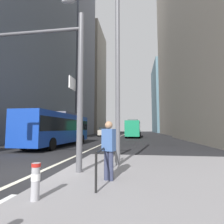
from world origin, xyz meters
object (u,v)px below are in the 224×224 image
object	(u,v)px
car_oncoming_mid	(103,132)
bollard_left	(36,179)
street_lamp_post	(118,50)
city_bus_blue_oncoming	(59,127)
car_receding_near	(135,131)
pedestrian_walking	(109,147)
city_bus_red_receding	(134,128)
traffic_signal_gantry	(29,67)

from	to	relation	value
car_oncoming_mid	bollard_left	distance (m)	35.57
street_lamp_post	bollard_left	size ratio (longest dim) A/B	10.11
street_lamp_post	city_bus_blue_oncoming	bearing A→B (deg)	127.44
street_lamp_post	bollard_left	world-z (taller)	street_lamp_post
car_receding_near	bollard_left	xyz separation A→B (m)	(-1.63, -48.69, -0.40)
city_bus_blue_oncoming	pedestrian_walking	world-z (taller)	city_bus_blue_oncoming
city_bus_red_receding	bollard_left	size ratio (longest dim) A/B	14.68
city_bus_blue_oncoming	city_bus_red_receding	xyz separation A→B (m)	(6.97, 19.18, 0.00)
car_receding_near	street_lamp_post	bearing A→B (deg)	-90.33
car_receding_near	street_lamp_post	distance (m)	44.87
city_bus_blue_oncoming	car_oncoming_mid	xyz separation A→B (m)	(0.26, 22.19, -0.84)
car_receding_near	bollard_left	size ratio (longest dim) A/B	5.61
city_bus_blue_oncoming	pedestrian_walking	bearing A→B (deg)	-58.77
city_bus_blue_oncoming	car_oncoming_mid	distance (m)	22.20
city_bus_blue_oncoming	street_lamp_post	size ratio (longest dim) A/B	1.37
city_bus_red_receding	car_receding_near	world-z (taller)	city_bus_red_receding
city_bus_blue_oncoming	car_oncoming_mid	size ratio (longest dim) A/B	2.35
city_bus_blue_oncoming	street_lamp_post	distance (m)	11.82
traffic_signal_gantry	pedestrian_walking	distance (m)	4.54
traffic_signal_gantry	pedestrian_walking	xyz separation A→B (m)	(3.33, -0.85, -2.98)
traffic_signal_gantry	pedestrian_walking	world-z (taller)	traffic_signal_gantry
street_lamp_post	pedestrian_walking	distance (m)	4.74
car_oncoming_mid	pedestrian_walking	bearing A→B (deg)	-78.88
city_bus_red_receding	car_oncoming_mid	xyz separation A→B (m)	(-6.71, 3.01, -0.85)
city_bus_blue_oncoming	city_bus_red_receding	distance (m)	20.40
city_bus_red_receding	car_receding_near	distance (m)	16.54
city_bus_blue_oncoming	traffic_signal_gantry	distance (m)	11.25
car_receding_near	bollard_left	world-z (taller)	car_receding_near
city_bus_red_receding	bollard_left	distance (m)	32.23
car_receding_near	traffic_signal_gantry	size ratio (longest dim) A/B	0.70
city_bus_blue_oncoming	traffic_signal_gantry	world-z (taller)	traffic_signal_gantry
car_receding_near	bollard_left	bearing A→B (deg)	-91.92
city_bus_blue_oncoming	city_bus_red_receding	size ratio (longest dim) A/B	0.94
city_bus_red_receding	traffic_signal_gantry	size ratio (longest dim) A/B	1.84
city_bus_blue_oncoming	street_lamp_post	bearing A→B (deg)	-52.56
city_bus_red_receding	car_oncoming_mid	world-z (taller)	city_bus_red_receding
traffic_signal_gantry	bollard_left	distance (m)	4.79
car_receding_near	street_lamp_post	xyz separation A→B (m)	(-0.25, -44.67, 4.29)
city_bus_red_receding	car_receding_near	xyz separation A→B (m)	(0.16, 16.52, -0.85)
car_receding_near	car_oncoming_mid	bearing A→B (deg)	-116.93
city_bus_red_receding	pedestrian_walking	world-z (taller)	city_bus_red_receding
car_receding_near	traffic_signal_gantry	xyz separation A→B (m)	(-3.61, -46.13, 3.13)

